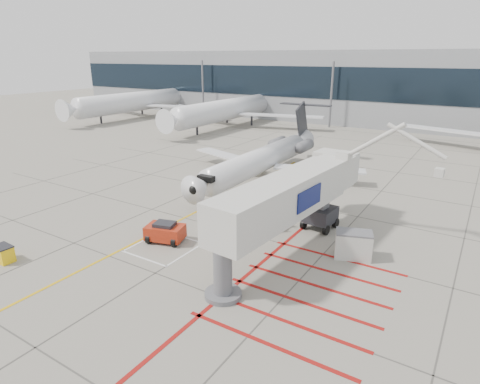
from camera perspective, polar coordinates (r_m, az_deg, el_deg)
The scene contains 13 objects.
ground_plane at distance 28.77m, azimuth -6.43°, elevation -8.00°, with size 260.00×260.00×0.00m, color gray.
regional_jet at distance 41.51m, azimuth 1.58°, elevation 5.86°, with size 21.94×27.67×7.25m, color silver, non-canonical shape.
jet_bridge at distance 26.38m, azimuth 6.13°, elevation -1.88°, with size 8.63×18.22×7.29m, color silver, non-canonical shape.
pushback_tug at distance 29.84m, azimuth -10.61°, elevation -5.53°, with size 2.68×1.68×1.57m, color #AF2710, non-canonical shape.
spill_bin at distance 30.92m, azimuth -30.58°, elevation -7.54°, with size 1.30×0.87×1.13m, color yellow, non-canonical shape.
baggage_cart at distance 31.85m, azimuth 4.50°, elevation -3.98°, with size 1.94×1.23×1.23m, color #535358, non-canonical shape.
ground_power_unit at distance 28.07m, azimuth 15.81°, elevation -7.22°, with size 2.36×1.37×1.86m, color beige, non-canonical shape.
cone_nose at distance 32.76m, azimuth -1.55°, elevation -3.98°, with size 0.34×0.34×0.47m, color orange.
cone_side at distance 33.38m, azimuth 4.88°, elevation -3.53°, with size 0.39×0.39×0.54m, color red.
terminal_building at distance 90.32m, azimuth 28.85°, elevation 12.79°, with size 180.00×28.00×14.00m, color gray.
terminal_glass_band at distance 76.27m, azimuth 28.12°, elevation 12.96°, with size 180.00×0.10×6.00m, color black.
bg_aircraft_a at distance 93.96m, azimuth -13.56°, elevation 14.16°, with size 37.00×41.11×12.33m, color silver, non-canonical shape.
bg_aircraft_b at distance 78.91m, azimuth -0.90°, elevation 13.62°, with size 34.92×38.80×11.64m, color silver, non-canonical shape.
Camera 1 is at (16.27, -19.91, 12.90)m, focal length 30.00 mm.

